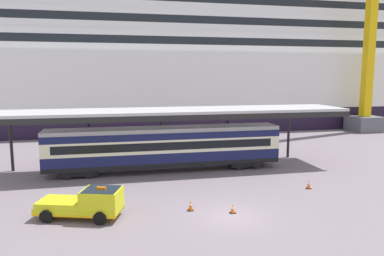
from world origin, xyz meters
The scene contains 9 objects.
ground_plane centered at (0.00, 0.00, 0.00)m, with size 400.00×400.00×0.00m, color slate.
cruise_ship centered at (5.69, 48.13, 13.89)m, with size 165.23×31.54×41.04m.
platform_canopy centered at (-2.52, 12.41, 5.45)m, with size 34.69×5.74×5.71m.
train_carriage centered at (-2.52, 11.98, 2.30)m, with size 21.38×2.81×4.11m.
service_truck centered at (-8.88, 1.74, 0.99)m, with size 5.57×3.51×2.02m.
traffic_cone_near centered at (-2.32, 1.59, 0.34)m, with size 0.36×0.36×0.69m.
traffic_cone_mid centered at (0.25, 0.57, 0.29)m, with size 0.36×0.36×0.59m.
traffic_cone_far centered at (7.74, 4.23, 0.35)m, with size 0.36×0.36×0.71m.
dockside_crane centered at (32.63, 29.73, 19.03)m, with size 14.45×4.40×60.72m.
Camera 1 is at (-7.16, -21.09, 8.83)m, focal length 34.35 mm.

